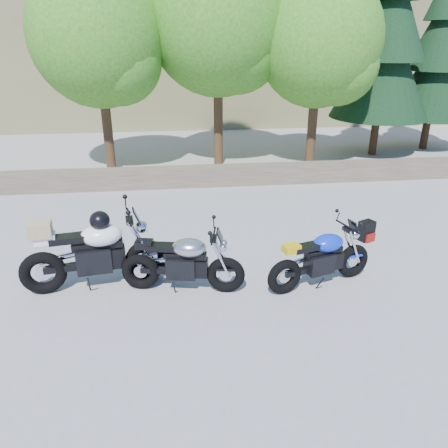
{
  "coord_description": "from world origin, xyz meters",
  "views": [
    {
      "loc": [
        -0.61,
        -5.91,
        3.75
      ],
      "look_at": [
        0.2,
        1.0,
        0.75
      ],
      "focal_mm": 35.0,
      "sensor_mm": 36.0,
      "label": 1
    }
  ],
  "objects_px": {
    "silver_bike": "(183,263)",
    "blue_bike": "(321,259)",
    "white_bike": "(94,251)",
    "backpack": "(367,231)"
  },
  "relations": [
    {
      "from": "white_bike",
      "to": "backpack",
      "type": "xyz_separation_m",
      "value": [
        5.06,
        1.16,
        -0.44
      ]
    },
    {
      "from": "white_bike",
      "to": "backpack",
      "type": "relative_size",
      "value": 5.82
    },
    {
      "from": "white_bike",
      "to": "blue_bike",
      "type": "relative_size",
      "value": 1.24
    },
    {
      "from": "silver_bike",
      "to": "white_bike",
      "type": "height_order",
      "value": "white_bike"
    },
    {
      "from": "white_bike",
      "to": "silver_bike",
      "type": "bearing_deg",
      "value": -20.46
    },
    {
      "from": "white_bike",
      "to": "blue_bike",
      "type": "height_order",
      "value": "white_bike"
    },
    {
      "from": "white_bike",
      "to": "backpack",
      "type": "height_order",
      "value": "white_bike"
    },
    {
      "from": "silver_bike",
      "to": "backpack",
      "type": "xyz_separation_m",
      "value": [
        3.67,
        1.45,
        -0.29
      ]
    },
    {
      "from": "blue_bike",
      "to": "silver_bike",
      "type": "bearing_deg",
      "value": 160.99
    },
    {
      "from": "silver_bike",
      "to": "blue_bike",
      "type": "xyz_separation_m",
      "value": [
        2.21,
        -0.09,
        -0.01
      ]
    }
  ]
}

